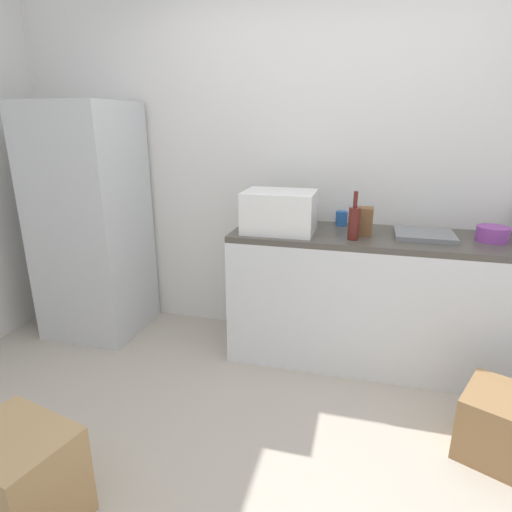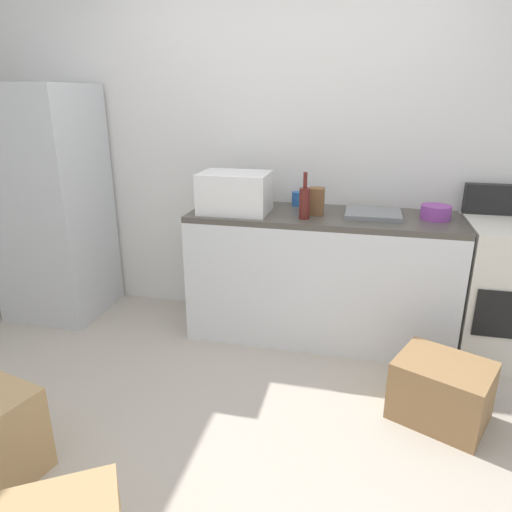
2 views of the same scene
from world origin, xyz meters
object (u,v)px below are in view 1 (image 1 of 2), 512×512
object	(u,v)px
mixing_bowl	(493,234)
microwave	(280,212)
cardboard_box_medium	(21,478)
wine_bottle	(354,222)
coffee_mug	(341,218)
knife_block	(365,221)
refrigerator	(92,222)

from	to	relation	value
mixing_bowl	microwave	bearing A→B (deg)	-175.34
microwave	cardboard_box_medium	distance (m)	1.94
wine_bottle	coffee_mug	distance (m)	0.38
knife_block	cardboard_box_medium	distance (m)	2.23
refrigerator	wine_bottle	distance (m)	1.95
refrigerator	mixing_bowl	size ratio (longest dim) A/B	9.14
cardboard_box_medium	refrigerator	bearing A→B (deg)	113.98
coffee_mug	knife_block	distance (m)	0.29
microwave	cardboard_box_medium	xyz separation A→B (m)	(-0.73, -1.60, -0.82)
refrigerator	knife_block	world-z (taller)	refrigerator
microwave	coffee_mug	distance (m)	0.49
wine_bottle	cardboard_box_medium	distance (m)	2.11
coffee_mug	wine_bottle	bearing A→B (deg)	-74.99
refrigerator	microwave	world-z (taller)	refrigerator
mixing_bowl	wine_bottle	bearing A→B (deg)	-167.78
wine_bottle	mixing_bowl	size ratio (longest dim) A/B	1.58
refrigerator	wine_bottle	world-z (taller)	refrigerator
refrigerator	microwave	xyz separation A→B (m)	(1.46, -0.03, 0.17)
microwave	wine_bottle	world-z (taller)	wine_bottle
mixing_bowl	knife_block	bearing A→B (deg)	-175.99
coffee_mug	cardboard_box_medium	world-z (taller)	coffee_mug
knife_block	cardboard_box_medium	size ratio (longest dim) A/B	0.40
wine_bottle	microwave	bearing A→B (deg)	171.47
wine_bottle	refrigerator	bearing A→B (deg)	176.93
refrigerator	mixing_bowl	world-z (taller)	refrigerator
coffee_mug	mixing_bowl	size ratio (longest dim) A/B	0.53
coffee_mug	mixing_bowl	xyz separation A→B (m)	(0.92, -0.18, -0.00)
coffee_mug	mixing_bowl	world-z (taller)	coffee_mug
refrigerator	mixing_bowl	distance (m)	2.77
mixing_bowl	coffee_mug	bearing A→B (deg)	168.91
cardboard_box_medium	coffee_mug	bearing A→B (deg)	59.37
microwave	coffee_mug	bearing A→B (deg)	36.67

